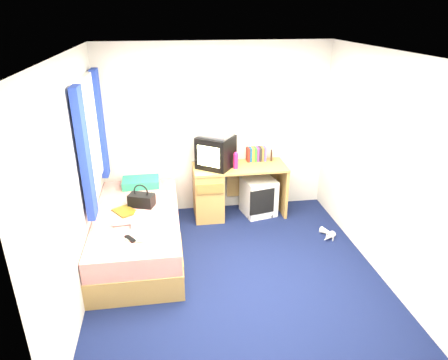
{
  "coord_description": "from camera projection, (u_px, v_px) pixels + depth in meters",
  "views": [
    {
      "loc": [
        -0.69,
        -3.68,
        2.77
      ],
      "look_at": [
        -0.04,
        0.7,
        0.87
      ],
      "focal_mm": 32.0,
      "sensor_mm": 36.0,
      "label": 1
    }
  ],
  "objects": [
    {
      "name": "remote_control",
      "position": [
        130.0,
        239.0,
        4.19
      ],
      "size": [
        0.13,
        0.16,
        0.02
      ],
      "primitive_type": "cube",
      "rotation": [
        0.0,
        0.0,
        0.6
      ],
      "color": "black",
      "rests_on": "bed"
    },
    {
      "name": "room_shell",
      "position": [
        238.0,
        153.0,
        3.96
      ],
      "size": [
        3.4,
        3.4,
        3.4
      ],
      "color": "white",
      "rests_on": "ground"
    },
    {
      "name": "colour_swatch_fan",
      "position": [
        135.0,
        240.0,
        4.17
      ],
      "size": [
        0.23,
        0.13,
        0.01
      ],
      "primitive_type": "cube",
      "rotation": [
        0.0,
        0.0,
        -0.36
      ],
      "color": "gold",
      "rests_on": "bed"
    },
    {
      "name": "bed",
      "position": [
        139.0,
        233.0,
        4.85
      ],
      "size": [
        1.01,
        2.0,
        0.54
      ],
      "color": "tan",
      "rests_on": "ground"
    },
    {
      "name": "pillow",
      "position": [
        141.0,
        182.0,
        5.43
      ],
      "size": [
        0.5,
        0.32,
        0.11
      ],
      "primitive_type": "cube",
      "rotation": [
        0.0,
        0.0,
        0.02
      ],
      "color": "#167192",
      "rests_on": "bed"
    },
    {
      "name": "aerosol_can",
      "position": [
        233.0,
        159.0,
        5.57
      ],
      "size": [
        0.05,
        0.05,
        0.19
      ],
      "primitive_type": "cylinder",
      "rotation": [
        0.0,
        0.0,
        -0.0
      ],
      "color": "white",
      "rests_on": "desk"
    },
    {
      "name": "ground",
      "position": [
        236.0,
        274.0,
        4.54
      ],
      "size": [
        3.4,
        3.4,
        0.0
      ],
      "primitive_type": "plane",
      "color": "#0C1438",
      "rests_on": "ground"
    },
    {
      "name": "pink_water_bottle",
      "position": [
        236.0,
        161.0,
        5.45
      ],
      "size": [
        0.08,
        0.08,
        0.21
      ],
      "primitive_type": "cylinder",
      "rotation": [
        0.0,
        0.0,
        0.24
      ],
      "color": "#D71E60",
      "rests_on": "desk"
    },
    {
      "name": "storage_cube",
      "position": [
        259.0,
        196.0,
        5.78
      ],
      "size": [
        0.51,
        0.51,
        0.54
      ],
      "primitive_type": "cube",
      "rotation": [
        0.0,
        0.0,
        0.22
      ],
      "color": "white",
      "rests_on": "ground"
    },
    {
      "name": "water_bottle",
      "position": [
        122.0,
        223.0,
        4.45
      ],
      "size": [
        0.21,
        0.09,
        0.07
      ],
      "primitive_type": "cylinder",
      "rotation": [
        0.0,
        1.57,
        0.11
      ],
      "color": "silver",
      "rests_on": "bed"
    },
    {
      "name": "picture_frame",
      "position": [
        271.0,
        155.0,
        5.77
      ],
      "size": [
        0.05,
        0.12,
        0.14
      ],
      "primitive_type": "cube",
      "rotation": [
        0.0,
        0.0,
        -0.24
      ],
      "color": "black",
      "rests_on": "desk"
    },
    {
      "name": "magazine",
      "position": [
        125.0,
        211.0,
        4.76
      ],
      "size": [
        0.33,
        0.35,
        0.01
      ],
      "primitive_type": "cube",
      "rotation": [
        0.0,
        0.0,
        0.6
      ],
      "color": "gold",
      "rests_on": "bed"
    },
    {
      "name": "crt_tv",
      "position": [
        216.0,
        152.0,
        5.45
      ],
      "size": [
        0.6,
        0.59,
        0.44
      ],
      "rotation": [
        0.0,
        0.0,
        -0.62
      ],
      "color": "black",
      "rests_on": "desk"
    },
    {
      "name": "towel",
      "position": [
        146.0,
        220.0,
        4.47
      ],
      "size": [
        0.33,
        0.29,
        0.1
      ],
      "primitive_type": "cube",
      "rotation": [
        0.0,
        0.0,
        -0.19
      ],
      "color": "white",
      "rests_on": "bed"
    },
    {
      "name": "window_assembly",
      "position": [
        92.0,
        137.0,
        4.58
      ],
      "size": [
        0.11,
        1.42,
        1.4
      ],
      "color": "silver",
      "rests_on": "room_shell"
    },
    {
      "name": "vcr",
      "position": [
        216.0,
        134.0,
        5.35
      ],
      "size": [
        0.5,
        0.47,
        0.08
      ],
      "primitive_type": "cube",
      "rotation": [
        0.0,
        0.0,
        -0.62
      ],
      "color": "silver",
      "rests_on": "crt_tv"
    },
    {
      "name": "white_heels",
      "position": [
        328.0,
        235.0,
        5.24
      ],
      "size": [
        0.26,
        0.33,
        0.09
      ],
      "color": "white",
      "rests_on": "ground"
    },
    {
      "name": "desk",
      "position": [
        220.0,
        189.0,
        5.68
      ],
      "size": [
        1.3,
        0.55,
        0.75
      ],
      "color": "tan",
      "rests_on": "ground"
    },
    {
      "name": "handbag",
      "position": [
        142.0,
        200.0,
        4.88
      ],
      "size": [
        0.34,
        0.27,
        0.28
      ],
      "rotation": [
        0.0,
        0.0,
        -0.37
      ],
      "color": "black",
      "rests_on": "bed"
    },
    {
      "name": "book_row",
      "position": [
        256.0,
        154.0,
        5.73
      ],
      "size": [
        0.27,
        0.13,
        0.2
      ],
      "color": "maroon",
      "rests_on": "desk"
    }
  ]
}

